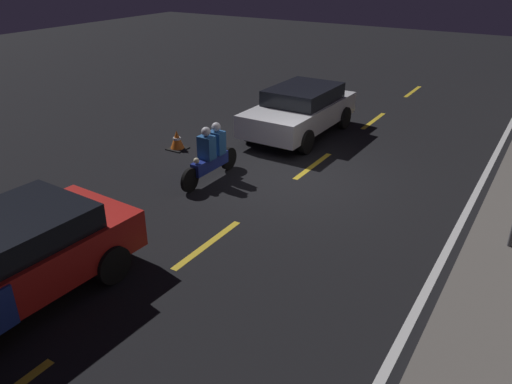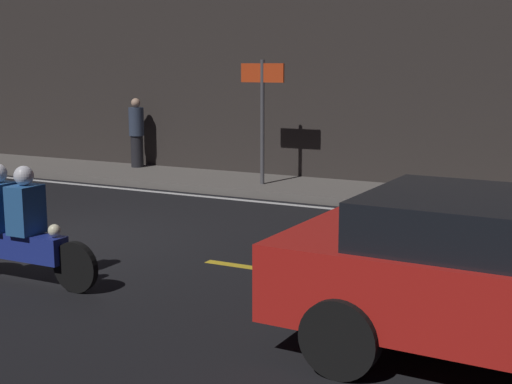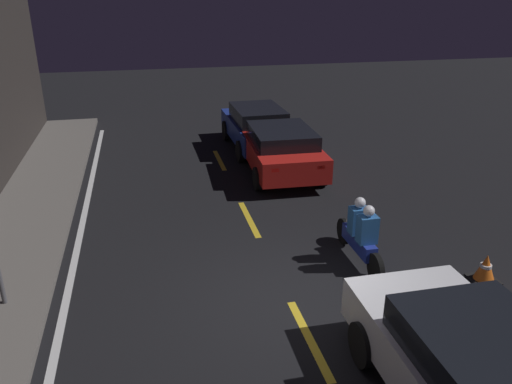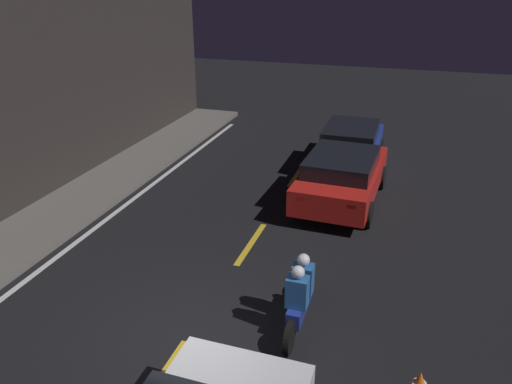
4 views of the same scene
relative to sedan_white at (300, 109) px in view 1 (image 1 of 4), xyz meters
name	(u,v)px [view 1 (image 1 of 4)]	position (x,y,z in m)	size (l,w,h in m)	color
ground_plane	(295,179)	(3.05, 1.45, -0.77)	(56.00, 56.00, 0.00)	black
lane_dash_a	(413,91)	(-6.95, 1.45, -0.77)	(2.00, 0.14, 0.01)	gold
lane_dash_b	(373,121)	(-2.45, 1.45, -0.77)	(2.00, 0.14, 0.01)	gold
lane_dash_c	(313,166)	(2.05, 1.45, -0.77)	(2.00, 0.14, 0.01)	gold
lane_dash_d	(208,244)	(6.55, 1.45, -0.77)	(2.00, 0.14, 0.01)	gold
lane_solid_kerb	(462,220)	(3.05, 5.32, -0.77)	(25.20, 0.14, 0.01)	silver
sedan_white	(300,109)	(0.00, 0.00, 0.00)	(4.19, 2.00, 1.41)	silver
taxi_red	(4,259)	(9.51, -0.13, -0.01)	(4.20, 2.13, 1.40)	red
motorcycle	(211,154)	(4.07, -0.28, -0.13)	(2.13, 0.36, 1.35)	black
traffic_cone_near	(177,140)	(2.93, -2.31, -0.51)	(0.49, 0.49, 0.54)	black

